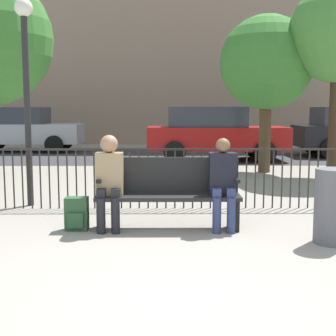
% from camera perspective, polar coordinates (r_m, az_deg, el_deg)
% --- Properties ---
extents(ground_plane, '(80.00, 80.00, 0.00)m').
position_cam_1_polar(ground_plane, '(4.11, 0.30, -14.96)').
color(ground_plane, gray).
extents(park_bench, '(1.86, 0.45, 0.92)m').
position_cam_1_polar(park_bench, '(6.12, -0.01, -2.72)').
color(park_bench, black).
rests_on(park_bench, ground).
extents(seated_person_0, '(0.34, 0.39, 1.23)m').
position_cam_1_polar(seated_person_0, '(6.00, -7.17, -1.08)').
color(seated_person_0, black).
rests_on(seated_person_0, ground).
extents(seated_person_1, '(0.34, 0.39, 1.18)m').
position_cam_1_polar(seated_person_1, '(6.01, 6.69, -1.40)').
color(seated_person_1, navy).
rests_on(seated_person_1, ground).
extents(backpack, '(0.29, 0.23, 0.43)m').
position_cam_1_polar(backpack, '(6.16, -11.07, -5.53)').
color(backpack, '#284C2D').
rests_on(backpack, ground).
extents(fence_railing, '(9.01, 0.03, 0.95)m').
position_cam_1_polar(fence_railing, '(7.29, -0.22, -0.62)').
color(fence_railing, '#2D2823').
rests_on(fence_railing, ground).
extents(tree_0, '(2.27, 2.27, 3.80)m').
position_cam_1_polar(tree_0, '(11.79, 11.94, 12.35)').
color(tree_0, '#4C3823').
rests_on(tree_0, ground).
extents(lamp_post, '(0.28, 0.28, 3.25)m').
position_cam_1_polar(lamp_post, '(7.81, -16.95, 11.53)').
color(lamp_post, black).
rests_on(lamp_post, ground).
extents(street_surface, '(24.00, 6.00, 0.01)m').
position_cam_1_polar(street_surface, '(15.88, -0.34, 1.59)').
color(street_surface, '#333335').
rests_on(street_surface, ground).
extents(parked_car_0, '(4.20, 1.94, 1.62)m').
position_cam_1_polar(parked_car_0, '(18.03, -17.47, 4.60)').
color(parked_car_0, '#B7B7BC').
rests_on(parked_car_0, ground).
extents(parked_car_2, '(4.20, 1.94, 1.62)m').
position_cam_1_polar(parked_car_2, '(14.33, 5.59, 4.32)').
color(parked_car_2, maroon).
rests_on(parked_car_2, ground).
extents(building_facade, '(20.00, 6.00, 12.29)m').
position_cam_1_polar(building_facade, '(24.25, -0.43, 18.10)').
color(building_facade, gray).
rests_on(building_facade, ground).
extents(trash_bin, '(0.42, 0.42, 0.87)m').
position_cam_1_polar(trash_bin, '(5.74, 19.47, -4.41)').
color(trash_bin, '#56565B').
rests_on(trash_bin, ground).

